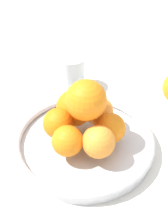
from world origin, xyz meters
TOP-DOWN VIEW (x-y plane):
  - ground_plane at (0.00, 0.00)m, footprint 4.00×4.00m
  - fruit_bowl at (0.00, 0.00)m, footprint 0.31×0.31m
  - orange_pile at (-0.00, -0.00)m, footprint 0.17×0.18m
  - drinking_glass at (-0.11, -0.21)m, footprint 0.08×0.08m

SIDE VIEW (x-z plane):
  - ground_plane at x=0.00m, z-range 0.00..0.00m
  - fruit_bowl at x=0.00m, z-range 0.00..0.03m
  - drinking_glass at x=-0.11m, z-range 0.00..0.09m
  - orange_pile at x=0.00m, z-range 0.01..0.15m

